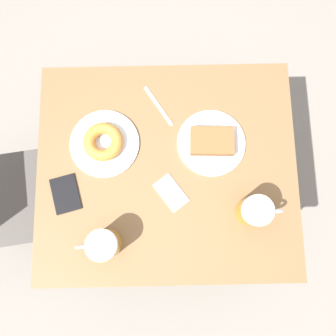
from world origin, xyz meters
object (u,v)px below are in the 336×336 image
Objects in this scene: plate_with_cake at (213,142)px; plate_with_donut at (105,143)px; fork at (160,106)px; beer_mug_left at (256,211)px; passport_near_edge at (67,194)px; napkin_folded at (172,193)px; beer_mug_center at (105,244)px.

plate_with_donut is at bearing 89.22° from plate_with_cake.
plate_with_cake reaches higher than fork.
beer_mug_left is at bearing -141.57° from fork.
passport_near_edge is at bearing 143.07° from plate_with_donut.
plate_with_donut is 0.22m from passport_near_edge.
beer_mug_left is (-0.24, -0.12, 0.05)m from plate_with_cake.
beer_mug_left is at bearing -116.56° from plate_with_donut.
napkin_folded is at bearing 75.21° from beer_mug_left.
beer_mug_center reaches higher than napkin_folded.
napkin_folded and fork have the same top height.
fork is at bearing -20.41° from beer_mug_center.
beer_mug_center is at bearing 127.30° from napkin_folded.
beer_mug_left is at bearing -78.91° from beer_mug_center.
napkin_folded is 0.32m from fork.
fork is at bearing -46.10° from passport_near_edge.
beer_mug_center is 0.23m from passport_near_edge.
plate_with_cake is 0.28m from beer_mug_left.
beer_mug_left is at bearing -153.48° from plate_with_cake.
passport_near_edge reaches higher than fork.
plate_with_cake is 0.38m from plate_with_donut.
napkin_folded is (0.17, -0.22, -0.06)m from beer_mug_center.
plate_with_cake reaches higher than napkin_folded.
beer_mug_center is 1.04× the size of napkin_folded.
napkin_folded is at bearing 139.97° from plate_with_cake.
beer_mug_left reaches higher than plate_with_donut.
beer_mug_center is at bearing 159.59° from fork.
passport_near_edge is (0.17, 0.15, -0.06)m from beer_mug_center.
napkin_folded is 0.95× the size of passport_near_edge.
passport_near_edge is (0.07, 0.63, -0.06)m from beer_mug_left.
passport_near_edge reaches higher than napkin_folded.
fork is (0.38, 0.31, -0.06)m from beer_mug_left.
napkin_folded is at bearing -127.71° from plate_with_donut.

